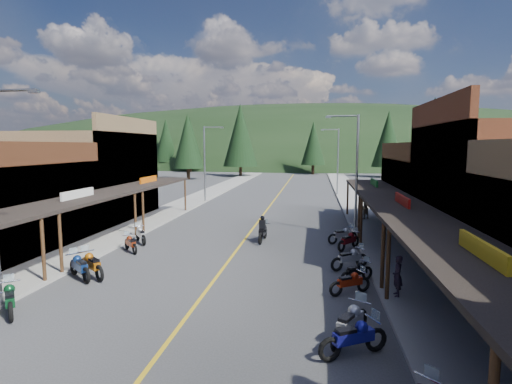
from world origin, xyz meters
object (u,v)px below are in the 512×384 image
at_px(bike_east_7, 357,271).
at_px(bike_east_9, 349,240).
at_px(pine_2, 240,135).
at_px(bike_west_7, 92,263).
at_px(streetlight_2, 354,169).
at_px(pine_11, 433,137).
at_px(pine_7, 166,141).
at_px(pine_4, 388,139).
at_px(bike_east_5, 350,321).
at_px(bike_west_5, 10,297).
at_px(bike_west_8, 131,243).
at_px(pine_5, 456,136).
at_px(pedestrian_east_a, 397,276).
at_px(shop_west_3, 89,176).
at_px(pine_3, 313,143).
at_px(bike_east_6, 350,281).
at_px(bike_east_8, 350,257).
at_px(pine_8, 143,146).
at_px(pine_9, 447,143).
at_px(bike_east_4, 354,336).
at_px(bike_west_9, 141,234).
at_px(bike_west_6, 79,265).
at_px(pine_10, 188,141).
at_px(pine_1, 190,140).
at_px(pedestrian_east_b, 364,208).
at_px(rider_on_bike, 263,231).
at_px(streetlight_1, 206,160).
at_px(bike_east_10, 343,234).
at_px(streetlight_3, 337,159).
at_px(pine_0, 107,143).
at_px(shop_east_3, 447,194).

xyz_separation_m(bike_east_7, bike_east_9, (0.12, 5.68, 0.06)).
height_order(pine_2, bike_west_7, pine_2).
height_order(streetlight_2, pine_11, pine_11).
distance_m(pine_2, pine_7, 28.44).
distance_m(streetlight_2, pine_4, 53.23).
relative_size(pine_11, bike_east_7, 6.62).
xyz_separation_m(pine_7, bike_east_5, (37.53, -82.76, -6.58)).
bearing_deg(bike_west_5, bike_west_8, 46.58).
bearing_deg(pine_5, bike_east_9, -112.21).
xyz_separation_m(bike_east_9, pedestrian_east_a, (1.25, -7.42, 0.36)).
distance_m(shop_west_3, pine_3, 57.59).
xyz_separation_m(bike_west_7, bike_west_8, (-0.26, 4.41, -0.13)).
height_order(bike_east_6, bike_east_8, bike_east_8).
distance_m(pine_4, bike_east_9, 57.19).
height_order(pine_8, pine_9, pine_9).
height_order(pine_2, bike_east_4, pine_2).
distance_m(bike_west_9, bike_east_6, 13.87).
height_order(bike_west_6, bike_west_9, bike_west_6).
relative_size(pine_10, bike_west_6, 5.15).
bearing_deg(pine_1, pine_3, -8.13).
relative_size(pine_1, bike_east_8, 5.94).
distance_m(shop_west_3, pedestrian_east_b, 22.38).
xyz_separation_m(bike_east_7, rider_on_bike, (-5.06, 6.91, 0.15)).
xyz_separation_m(streetlight_1, bike_east_7, (13.23, -23.28, -3.93)).
bearing_deg(pine_5, bike_east_8, -111.32).
bearing_deg(bike_east_10, pine_3, 151.68).
bearing_deg(pine_5, pedestrian_east_a, -109.36).
bearing_deg(bike_east_4, pine_7, 174.81).
relative_size(streetlight_3, bike_west_8, 4.24).
xyz_separation_m(bike_west_6, bike_west_9, (-0.18, 6.77, -0.06)).
bearing_deg(pine_10, bike_west_8, -75.79).
xyz_separation_m(pine_1, bike_east_7, (30.28, -71.28, -6.70)).
bearing_deg(pine_0, bike_east_4, -56.81).
bearing_deg(streetlight_2, pine_4, 78.01).
relative_size(pine_3, pedestrian_east_a, 6.90).
xyz_separation_m(streetlight_2, pine_7, (-38.95, 68.00, 2.78)).
bearing_deg(bike_west_7, bike_east_8, -37.66).
height_order(streetlight_3, bike_west_7, streetlight_3).
height_order(pine_3, pedestrian_east_b, pine_3).
distance_m(bike_west_7, bike_east_4, 12.35).
distance_m(pine_4, bike_east_8, 60.94).
relative_size(streetlight_2, bike_east_6, 4.24).
xyz_separation_m(streetlight_1, pine_11, (26.95, 16.00, 2.73)).
distance_m(shop_west_3, pine_11, 43.22).
xyz_separation_m(pine_1, pine_9, (48.00, -25.00, -0.86)).
height_order(pine_8, bike_east_4, pine_8).
bearing_deg(bike_east_9, bike_west_8, -132.54).
bearing_deg(pine_8, shop_east_3, -38.75).
xyz_separation_m(bike_east_9, pedestrian_east_b, (1.94, 9.34, 0.48)).
xyz_separation_m(pine_0, bike_east_4, (45.55, -69.65, -5.86)).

